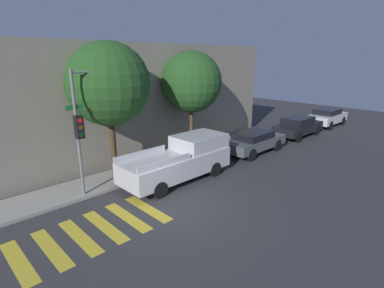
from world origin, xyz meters
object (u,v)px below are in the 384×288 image
object	(u,v)px
sedan_near_corner	(254,141)
tree_midblock	(191,82)
sedan_far_end	(327,117)
tree_near_corner	(108,84)
pickup_truck	(181,159)
traffic_light_pole	(88,115)
sedan_middle	(298,126)

from	to	relation	value
sedan_near_corner	tree_midblock	world-z (taller)	tree_midblock
sedan_far_end	tree_near_corner	world-z (taller)	tree_near_corner
sedan_near_corner	tree_midblock	distance (m)	5.20
sedan_near_corner	pickup_truck	bearing A→B (deg)	180.00
traffic_light_pole	sedan_middle	size ratio (longest dim) A/B	1.17
sedan_near_corner	sedan_far_end	world-z (taller)	sedan_far_end
traffic_light_pole	pickup_truck	world-z (taller)	traffic_light_pole
pickup_truck	traffic_light_pole	bearing A→B (deg)	161.53
traffic_light_pole	sedan_far_end	bearing A→B (deg)	-3.56
traffic_light_pole	tree_midblock	world-z (taller)	tree_midblock
traffic_light_pole	tree_midblock	distance (m)	6.91
pickup_truck	sedan_far_end	xyz separation A→B (m)	(16.60, -0.00, -0.21)
sedan_middle	pickup_truck	bearing A→B (deg)	180.00
sedan_near_corner	traffic_light_pole	bearing A→B (deg)	172.55
pickup_truck	tree_near_corner	world-z (taller)	tree_near_corner
traffic_light_pole	sedan_near_corner	bearing A→B (deg)	-7.45
pickup_truck	sedan_near_corner	world-z (taller)	pickup_truck
pickup_truck	tree_near_corner	xyz separation A→B (m)	(-2.19, 2.41, 3.48)
sedan_near_corner	sedan_middle	xyz separation A→B (m)	(5.58, 0.00, 0.05)
tree_near_corner	tree_midblock	size ratio (longest dim) A/B	1.06
sedan_near_corner	tree_midblock	size ratio (longest dim) A/B	0.74
pickup_truck	sedan_near_corner	bearing A→B (deg)	0.00
sedan_middle	tree_midblock	size ratio (longest dim) A/B	0.75
tree_midblock	sedan_far_end	bearing A→B (deg)	-10.00
sedan_middle	tree_near_corner	world-z (taller)	tree_near_corner
sedan_middle	sedan_far_end	distance (m)	5.11
sedan_middle	tree_near_corner	size ratio (longest dim) A/B	0.70
sedan_middle	tree_midblock	distance (m)	9.52
traffic_light_pole	sedan_middle	distance (m)	15.57
sedan_near_corner	tree_near_corner	xyz separation A→B (m)	(-8.09, 2.41, 3.74)
traffic_light_pole	tree_near_corner	distance (m)	2.23
traffic_light_pole	tree_midblock	xyz separation A→B (m)	(6.77, 1.14, 0.83)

